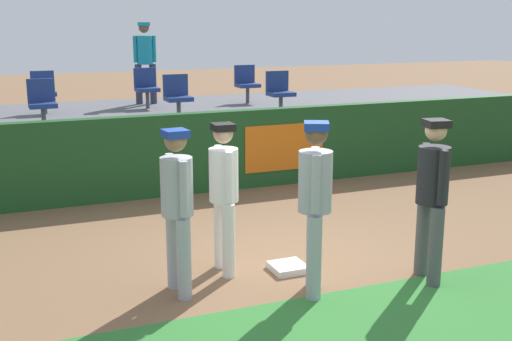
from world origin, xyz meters
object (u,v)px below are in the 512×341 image
Objects in this scene: seat_back_center at (146,86)px; spectator_hooded at (145,57)px; player_runner_visitor at (315,196)px; seat_front_left at (42,101)px; player_fielder_home at (224,188)px; seat_front_right at (279,90)px; first_base at (288,267)px; player_coach_visitor at (177,201)px; seat_back_right at (246,82)px; seat_back_left at (44,90)px; player_umpire at (432,189)px; seat_front_center at (177,94)px.

seat_back_center is 0.47× the size of spectator_hooded.
seat_front_left reaches higher than player_runner_visitor.
seat_back_center is 1.00× the size of seat_front_left.
seat_front_right is at bearing 151.51° from player_fielder_home.
player_runner_visitor is 2.23× the size of seat_back_center.
seat_front_right is at bearing 66.82° from first_base.
player_coach_visitor reaches higher than first_base.
player_coach_visitor is 2.14× the size of seat_front_right.
seat_back_left is at bearing -180.00° from seat_back_right.
spectator_hooded reaches higher than player_runner_visitor.
player_fielder_home is 2.33m from player_umpire.
seat_front_center is at bearing -155.92° from player_runner_visitor.
seat_front_center is at bearing -158.17° from player_umpire.
spectator_hooded is at bearing 77.71° from seat_back_center.
seat_back_left is at bearing -145.70° from player_umpire.
player_umpire is at bearing 63.57° from player_fielder_home.
seat_back_left is (-2.09, 7.07, 1.48)m from first_base.
seat_front_left reaches higher than player_umpire.
player_coach_visitor is 6.52m from seat_front_right.
player_fielder_home is 6.86m from seat_back_center.
player_runner_visitor is at bearing -69.31° from seat_front_left.
seat_front_right is 1.00× the size of seat_back_right.
player_umpire is 2.20× the size of seat_back_right.
player_fielder_home is 1.16m from player_runner_visitor.
player_coach_visitor is at bearing -174.60° from first_base.
seat_back_right reaches higher than first_base.
seat_front_right is at bearing -90.06° from seat_back_right.
player_runner_visitor is at bearing -90.00° from seat_back_center.
player_coach_visitor is 2.14× the size of seat_front_left.
spectator_hooded is at bearing 88.95° from first_base.
spectator_hooded reaches higher than seat_front_center.
first_base is 1.90m from player_umpire.
player_coach_visitor is 2.14× the size of seat_back_left.
seat_front_center is at bearing 0.00° from seat_front_left.
spectator_hooded is at bearing -161.17° from player_umpire.
player_coach_visitor is 2.14× the size of seat_back_right.
seat_front_left is at bearing 51.22° from spectator_hooded.
seat_front_right is 1.00× the size of seat_front_center.
seat_back_center reaches higher than player_umpire.
first_base is 5.92m from seat_front_left.
player_umpire is 2.20× the size of seat_front_center.
first_base is at bearing -113.18° from seat_front_right.
player_umpire is 7.98m from seat_back_right.
player_runner_visitor is at bearing -91.02° from first_base.
player_umpire reaches higher than first_base.
seat_front_center is (0.17, 5.94, 0.43)m from player_runner_visitor.
seat_front_left is (-0.17, -1.80, 0.00)m from seat_back_left.
seat_back_center is 1.81m from seat_front_center.
player_umpire is 6.25m from seat_front_center.
spectator_hooded is (-0.02, 2.50, 0.56)m from seat_front_center.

